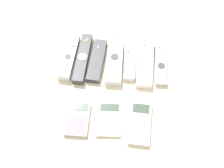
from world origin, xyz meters
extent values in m
plane|color=beige|center=(0.00, 0.00, 0.00)|extent=(3.00, 3.00, 0.00)
cube|color=silver|center=(-0.17, 0.14, 0.01)|extent=(0.05, 0.20, 0.03)
cylinder|color=#38383D|center=(-0.17, 0.13, 0.03)|extent=(0.02, 0.02, 0.00)
cylinder|color=red|center=(-0.16, 0.18, 0.03)|extent=(0.01, 0.01, 0.00)
cylinder|color=orange|center=(-0.16, 0.18, 0.03)|extent=(0.01, 0.01, 0.00)
cylinder|color=yellow|center=(-0.16, 0.21, 0.03)|extent=(0.01, 0.01, 0.00)
cylinder|color=blue|center=(-0.16, 0.21, 0.03)|extent=(0.01, 0.01, 0.00)
cube|color=#333338|center=(-0.12, 0.14, 0.01)|extent=(0.05, 0.22, 0.03)
cylinder|color=silver|center=(-0.12, 0.13, 0.03)|extent=(0.03, 0.03, 0.00)
cylinder|color=yellow|center=(-0.11, 0.22, 0.03)|extent=(0.01, 0.01, 0.00)
cylinder|color=yellow|center=(-0.12, 0.21, 0.03)|extent=(0.01, 0.01, 0.00)
cube|color=#333338|center=(-0.07, 0.13, 0.01)|extent=(0.06, 0.19, 0.02)
cylinder|color=yellow|center=(-0.07, 0.19, 0.02)|extent=(0.01, 0.01, 0.00)
cylinder|color=blue|center=(-0.07, 0.19, 0.02)|extent=(0.01, 0.01, 0.00)
cube|color=silver|center=(0.00, 0.14, 0.01)|extent=(0.06, 0.21, 0.03)
cylinder|color=#38383D|center=(0.00, 0.14, 0.03)|extent=(0.03, 0.03, 0.00)
cylinder|color=yellow|center=(0.01, 0.22, 0.03)|extent=(0.01, 0.01, 0.00)
cylinder|color=orange|center=(-0.02, 0.21, 0.03)|extent=(0.01, 0.01, 0.00)
cylinder|color=blue|center=(-0.01, 0.23, 0.03)|extent=(0.01, 0.01, 0.00)
cylinder|color=silver|center=(0.00, 0.21, 0.03)|extent=(0.01, 0.01, 0.00)
cube|color=silver|center=(0.06, 0.13, 0.01)|extent=(0.05, 0.15, 0.02)
cylinder|color=#99999E|center=(0.06, 0.13, 0.02)|extent=(0.02, 0.02, 0.00)
cylinder|color=silver|center=(0.05, 0.16, 0.02)|extent=(0.01, 0.01, 0.00)
cylinder|color=green|center=(0.05, 0.17, 0.02)|extent=(0.01, 0.01, 0.00)
cylinder|color=yellow|center=(0.05, 0.17, 0.02)|extent=(0.01, 0.01, 0.00)
cylinder|color=blue|center=(0.05, 0.18, 0.02)|extent=(0.01, 0.01, 0.00)
cube|color=white|center=(0.11, 0.14, 0.01)|extent=(0.06, 0.21, 0.02)
cylinder|color=#99999E|center=(0.11, 0.12, 0.02)|extent=(0.02, 0.02, 0.00)
cylinder|color=red|center=(0.11, 0.21, 0.02)|extent=(0.01, 0.01, 0.00)
cylinder|color=orange|center=(0.13, 0.17, 0.02)|extent=(0.01, 0.01, 0.00)
cylinder|color=silver|center=(0.10, 0.22, 0.02)|extent=(0.01, 0.01, 0.00)
cube|color=#B7B7BC|center=(0.17, 0.14, 0.01)|extent=(0.05, 0.18, 0.02)
cylinder|color=#38383D|center=(0.17, 0.13, 0.02)|extent=(0.03, 0.03, 0.00)
cylinder|color=blue|center=(0.16, 0.21, 0.02)|extent=(0.01, 0.01, 0.00)
cylinder|color=yellow|center=(0.18, 0.18, 0.02)|extent=(0.01, 0.01, 0.00)
cube|color=#B2B2B7|center=(-0.10, -0.11, 0.01)|extent=(0.08, 0.12, 0.01)
cube|color=#38473D|center=(-0.10, -0.07, 0.02)|extent=(0.06, 0.03, 0.00)
cube|color=gray|center=(-0.10, -0.14, 0.02)|extent=(0.07, 0.06, 0.00)
cube|color=silver|center=(0.00, -0.10, 0.01)|extent=(0.09, 0.13, 0.01)
cube|color=#38473D|center=(0.00, -0.06, 0.01)|extent=(0.07, 0.03, 0.00)
cube|color=#B383A5|center=(0.00, -0.13, 0.01)|extent=(0.07, 0.07, 0.00)
cube|color=silver|center=(0.10, -0.11, 0.01)|extent=(0.07, 0.15, 0.02)
cube|color=#38473D|center=(0.11, -0.06, 0.02)|extent=(0.06, 0.04, 0.00)
cube|color=#B18C90|center=(0.10, -0.14, 0.02)|extent=(0.06, 0.08, 0.00)
camera|label=1|loc=(0.05, -0.55, 0.95)|focal=50.00mm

